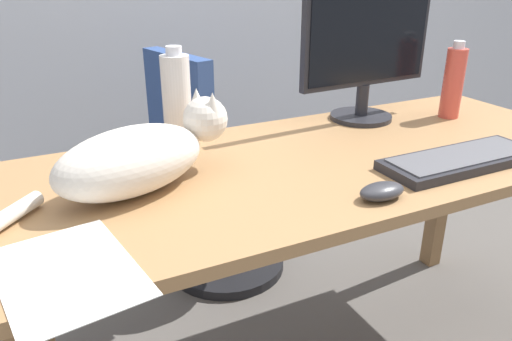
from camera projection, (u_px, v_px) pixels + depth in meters
The scene contains 9 objects.
desk at pixel (325, 189), 1.36m from camera, with size 1.66×0.69×0.73m.
office_chair at pixel (214, 185), 1.94m from camera, with size 0.49×0.48×0.92m.
monitor at pixel (367, 49), 1.54m from camera, with size 0.48×0.20×0.42m.
keyboard at pixel (461, 160), 1.26m from camera, with size 0.44×0.15×0.03m.
cat at pixel (140, 156), 1.10m from camera, with size 0.59×0.29×0.20m.
computer_mouse at pixel (382, 191), 1.08m from camera, with size 0.11×0.06×0.04m, color #333338.
paper_sheet at pixel (67, 272), 0.83m from camera, with size 0.21×0.30×0.00m, color white.
water_bottle at pixel (177, 100), 1.35m from camera, with size 0.08×0.08×0.28m.
spray_bottle at pixel (453, 82), 1.61m from camera, with size 0.06×0.06×0.25m.
Camera 1 is at (-0.72, -1.02, 1.21)m, focal length 34.81 mm.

